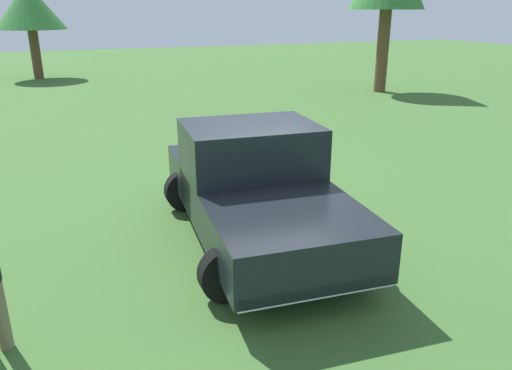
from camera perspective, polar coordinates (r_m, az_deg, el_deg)
ground_plane at (r=8.46m, az=0.44°, el=-4.25°), size 80.00×80.00×0.00m
pickup_truck at (r=7.62m, az=-0.28°, el=0.38°), size 2.68×4.95×1.78m
tree_side at (r=28.26m, az=-24.67°, el=18.16°), size 3.41×3.41×4.67m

